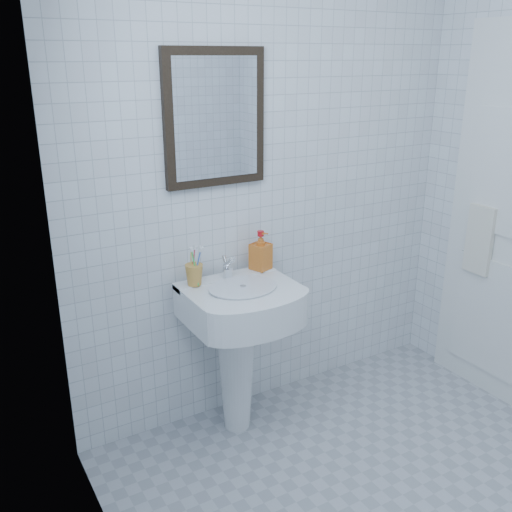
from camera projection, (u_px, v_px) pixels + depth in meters
wall_back at (272, 175)px, 2.87m from camera, size 2.20×0.02×2.50m
wall_left at (150, 308)px, 1.37m from camera, size 0.02×2.40×2.50m
washbasin at (238, 333)px, 2.77m from camera, size 0.53×0.39×0.81m
faucet at (228, 268)px, 2.75m from camera, size 0.05×0.11×0.12m
toothbrush_cup at (194, 275)px, 2.66m from camera, size 0.11×0.11×0.10m
soap_dispenser at (261, 250)px, 2.84m from camera, size 0.11×0.12×0.20m
wall_mirror at (215, 118)px, 2.60m from camera, size 0.50×0.04×0.62m
towel_ring at (486, 207)px, 3.06m from camera, size 0.01×0.18×0.18m
hand_towel at (479, 240)px, 3.11m from camera, size 0.03×0.16×0.38m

